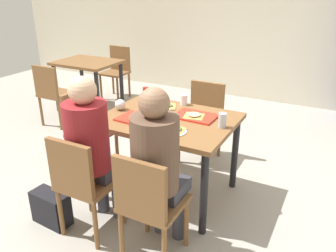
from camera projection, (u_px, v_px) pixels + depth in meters
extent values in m
cube|color=#9E998E|center=(168.00, 193.00, 3.28)|extent=(10.00, 10.00, 0.02)
cube|color=beige|center=(265.00, 12.00, 5.34)|extent=(10.00, 0.10, 2.80)
cube|color=brown|center=(168.00, 120.00, 2.99)|extent=(1.13, 0.88, 0.04)
cylinder|color=black|center=(97.00, 164.00, 3.05)|extent=(0.06, 0.06, 0.71)
cylinder|color=black|center=(204.00, 194.00, 2.61)|extent=(0.06, 0.06, 0.71)
cylinder|color=black|center=(143.00, 133.00, 3.66)|extent=(0.06, 0.06, 0.71)
cylinder|color=black|center=(235.00, 154.00, 3.23)|extent=(0.06, 0.06, 0.71)
cube|color=brown|center=(90.00, 182.00, 2.63)|extent=(0.40, 0.40, 0.03)
cube|color=brown|center=(70.00, 168.00, 2.40)|extent=(0.38, 0.04, 0.40)
cylinder|color=brown|center=(89.00, 190.00, 2.93)|extent=(0.04, 0.04, 0.41)
cylinder|color=brown|center=(123.00, 201.00, 2.78)|extent=(0.04, 0.04, 0.41)
cylinder|color=brown|center=(61.00, 212.00, 2.65)|extent=(0.04, 0.04, 0.41)
cylinder|color=brown|center=(96.00, 226.00, 2.50)|extent=(0.04, 0.04, 0.41)
cube|color=brown|center=(154.00, 203.00, 2.38)|extent=(0.40, 0.40, 0.03)
cube|color=brown|center=(139.00, 190.00, 2.15)|extent=(0.38, 0.04, 0.40)
cylinder|color=brown|center=(147.00, 209.00, 2.68)|extent=(0.04, 0.04, 0.41)
cylinder|color=brown|center=(186.00, 223.00, 2.54)|extent=(0.04, 0.04, 0.41)
cylinder|color=brown|center=(121.00, 236.00, 2.41)|extent=(0.04, 0.04, 0.41)
cylinder|color=brown|center=(164.00, 252.00, 2.26)|extent=(0.04, 0.04, 0.41)
cube|color=brown|center=(200.00, 124.00, 3.71)|extent=(0.40, 0.40, 0.03)
cube|color=brown|center=(207.00, 100.00, 3.77)|extent=(0.38, 0.04, 0.40)
cylinder|color=brown|center=(208.00, 152.00, 3.59)|extent=(0.04, 0.04, 0.41)
cylinder|color=brown|center=(179.00, 145.00, 3.73)|extent=(0.04, 0.04, 0.41)
cylinder|color=brown|center=(219.00, 140.00, 3.86)|extent=(0.04, 0.04, 0.41)
cylinder|color=brown|center=(192.00, 134.00, 4.01)|extent=(0.04, 0.04, 0.41)
cube|color=brown|center=(92.00, 133.00, 3.48)|extent=(0.40, 0.40, 0.03)
cube|color=brown|center=(76.00, 110.00, 3.48)|extent=(0.04, 0.38, 0.40)
cylinder|color=brown|center=(117.00, 149.00, 3.63)|extent=(0.04, 0.04, 0.41)
cylinder|color=brown|center=(97.00, 163.00, 3.36)|extent=(0.04, 0.04, 0.41)
cylinder|color=brown|center=(92.00, 143.00, 3.78)|extent=(0.04, 0.04, 0.41)
cylinder|color=brown|center=(70.00, 156.00, 3.50)|extent=(0.04, 0.04, 0.41)
cylinder|color=#383842|center=(102.00, 188.00, 2.93)|extent=(0.10, 0.10, 0.44)
cylinder|color=#383842|center=(118.00, 193.00, 2.86)|extent=(0.10, 0.10, 0.44)
cube|color=#383842|center=(100.00, 168.00, 2.71)|extent=(0.32, 0.28, 0.10)
cylinder|color=maroon|center=(87.00, 137.00, 2.50)|extent=(0.32, 0.32, 0.52)
sphere|color=#DBAD89|center=(82.00, 90.00, 2.36)|extent=(0.20, 0.20, 0.20)
cylinder|color=#383842|center=(161.00, 207.00, 2.69)|extent=(0.10, 0.10, 0.44)
cylinder|color=#383842|center=(179.00, 213.00, 2.62)|extent=(0.10, 0.10, 0.44)
cube|color=#383842|center=(163.00, 186.00, 2.47)|extent=(0.32, 0.28, 0.10)
cylinder|color=brown|center=(155.00, 154.00, 2.26)|extent=(0.32, 0.32, 0.52)
sphere|color=#8C664C|center=(154.00, 103.00, 2.12)|extent=(0.20, 0.20, 0.20)
cube|color=red|center=(139.00, 119.00, 2.94)|extent=(0.37, 0.28, 0.02)
cube|color=red|center=(195.00, 116.00, 3.00)|extent=(0.37, 0.27, 0.02)
cylinder|color=white|center=(164.00, 106.00, 3.25)|extent=(0.22, 0.22, 0.01)
cylinder|color=white|center=(173.00, 131.00, 2.71)|extent=(0.22, 0.22, 0.01)
pyramid|color=#DBAD60|center=(139.00, 118.00, 2.91)|extent=(0.16, 0.19, 0.01)
ellipsoid|color=#D8C67F|center=(139.00, 117.00, 2.91)|extent=(0.11, 0.14, 0.01)
pyramid|color=#C68C47|center=(194.00, 115.00, 2.98)|extent=(0.23, 0.23, 0.01)
ellipsoid|color=#D8C67F|center=(194.00, 114.00, 2.98)|extent=(0.16, 0.16, 0.01)
pyramid|color=tan|center=(166.00, 105.00, 3.24)|extent=(0.23, 0.22, 0.01)
ellipsoid|color=#4C7233|center=(166.00, 104.00, 3.24)|extent=(0.16, 0.16, 0.01)
pyramid|color=#C68C47|center=(175.00, 129.00, 2.73)|extent=(0.24, 0.24, 0.01)
ellipsoid|color=#4C7233|center=(175.00, 128.00, 2.73)|extent=(0.17, 0.17, 0.01)
cylinder|color=white|center=(184.00, 100.00, 3.28)|extent=(0.07, 0.07, 0.10)
cylinder|color=white|center=(149.00, 128.00, 2.65)|extent=(0.07, 0.07, 0.10)
cylinder|color=#B7BCC6|center=(222.00, 120.00, 2.77)|extent=(0.07, 0.07, 0.12)
cylinder|color=red|center=(146.00, 95.00, 3.31)|extent=(0.06, 0.06, 0.16)
sphere|color=silver|center=(120.00, 105.00, 3.15)|extent=(0.10, 0.10, 0.10)
cube|color=black|center=(51.00, 208.00, 2.81)|extent=(0.33, 0.18, 0.28)
cube|color=brown|center=(87.00, 63.00, 5.09)|extent=(0.90, 0.70, 0.04)
cylinder|color=black|center=(56.00, 88.00, 5.17)|extent=(0.06, 0.06, 0.71)
cylinder|color=black|center=(98.00, 96.00, 4.83)|extent=(0.06, 0.06, 0.71)
cylinder|color=black|center=(82.00, 79.00, 5.64)|extent=(0.06, 0.06, 0.71)
cylinder|color=black|center=(122.00, 86.00, 5.31)|extent=(0.06, 0.06, 0.71)
cube|color=brown|center=(58.00, 94.00, 4.68)|extent=(0.40, 0.40, 0.03)
cube|color=brown|center=(45.00, 82.00, 4.45)|extent=(0.38, 0.04, 0.40)
cylinder|color=brown|center=(59.00, 104.00, 4.98)|extent=(0.04, 0.04, 0.41)
cylinder|color=brown|center=(77.00, 108.00, 4.83)|extent=(0.04, 0.04, 0.41)
cylinder|color=brown|center=(41.00, 111.00, 4.70)|extent=(0.04, 0.04, 0.41)
cylinder|color=brown|center=(60.00, 115.00, 4.55)|extent=(0.04, 0.04, 0.41)
cube|color=brown|center=(114.00, 73.00, 5.74)|extent=(0.40, 0.40, 0.03)
cube|color=brown|center=(120.00, 58.00, 5.80)|extent=(0.38, 0.04, 0.40)
cylinder|color=brown|center=(118.00, 90.00, 5.61)|extent=(0.04, 0.04, 0.41)
cylinder|color=brown|center=(101.00, 87.00, 5.76)|extent=(0.04, 0.04, 0.41)
cylinder|color=brown|center=(129.00, 85.00, 5.89)|extent=(0.04, 0.04, 0.41)
cylinder|color=brown|center=(113.00, 82.00, 6.04)|extent=(0.04, 0.04, 0.41)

